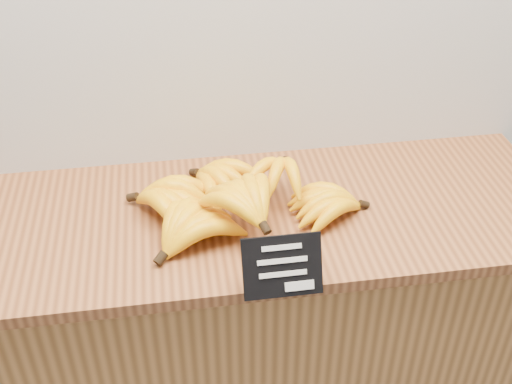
{
  "coord_description": "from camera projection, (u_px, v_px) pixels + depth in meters",
  "views": [
    {
      "loc": [
        -0.07,
        1.56,
        1.85
      ],
      "look_at": [
        0.1,
        2.7,
        1.02
      ],
      "focal_mm": 45.0,
      "sensor_mm": 36.0,
      "label": 1
    }
  ],
  "objects": [
    {
      "name": "banana_pile",
      "position": [
        229.0,
        198.0,
        1.48
      ],
      "size": [
        0.55,
        0.38,
        0.13
      ],
      "color": "#FFBB0A",
      "rests_on": "counter_top"
    },
    {
      "name": "chalkboard_sign",
      "position": [
        282.0,
        267.0,
        1.27
      ],
      "size": [
        0.16,
        0.06,
        0.12
      ],
      "primitive_type": "cube",
      "rotation": [
        -0.41,
        0.0,
        0.0
      ],
      "color": "black",
      "rests_on": "counter_top"
    },
    {
      "name": "counter",
      "position": [
        253.0,
        346.0,
        1.8
      ],
      "size": [
        1.49,
        0.5,
        0.9
      ],
      "primitive_type": "cube",
      "color": "#A96F36",
      "rests_on": "ground"
    },
    {
      "name": "counter_top",
      "position": [
        253.0,
        216.0,
        1.53
      ],
      "size": [
        1.5,
        0.54,
        0.03
      ],
      "primitive_type": "cube",
      "color": "brown",
      "rests_on": "counter"
    }
  ]
}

